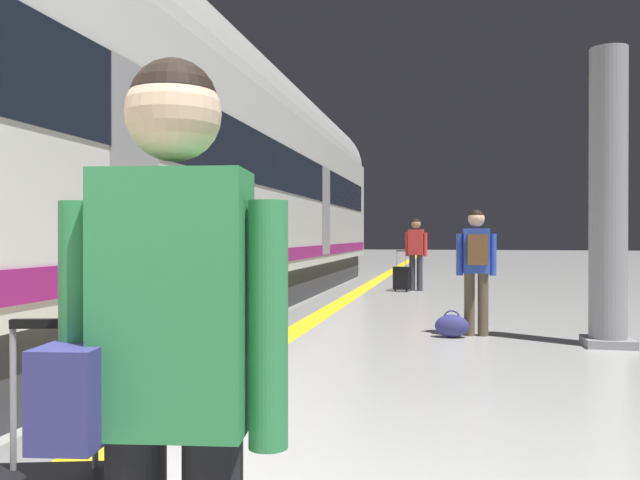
{
  "coord_description": "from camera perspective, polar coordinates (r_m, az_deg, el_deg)",
  "views": [
    {
      "loc": [
        1.32,
        -1.35,
        1.34
      ],
      "look_at": [
        -0.38,
        7.17,
        1.28
      ],
      "focal_mm": 36.65,
      "sensor_mm": 36.0,
      "label": 1
    }
  ],
  "objects": [
    {
      "name": "platform_pillar",
      "position": [
        8.62,
        23.86,
        2.92
      ],
      "size": [
        0.56,
        0.56,
        3.6
      ],
      "color": "gray",
      "rests_on": "ground"
    },
    {
      "name": "duffel_bag_near",
      "position": [
        8.81,
        11.44,
        -7.36
      ],
      "size": [
        0.44,
        0.26,
        0.36
      ],
      "color": "navy",
      "rests_on": "ground"
    },
    {
      "name": "safety_line_strip",
      "position": [
        11.63,
        0.64,
        -6.2
      ],
      "size": [
        0.36,
        80.0,
        0.01
      ],
      "primitive_type": "cube",
      "color": "yellow",
      "rests_on": "ground"
    },
    {
      "name": "high_speed_train",
      "position": [
        10.68,
        -12.44,
        6.63
      ],
      "size": [
        2.94,
        27.35,
        4.97
      ],
      "color": "#38383D",
      "rests_on": "ground"
    },
    {
      "name": "suitcase_mid",
      "position": [
        15.72,
        7.16,
        -3.3
      ],
      "size": [
        0.42,
        0.31,
        0.98
      ],
      "color": "black",
      "rests_on": "ground"
    },
    {
      "name": "passenger_near",
      "position": [
        8.94,
        13.5,
        -1.78
      ],
      "size": [
        0.53,
        0.34,
        1.69
      ],
      "color": "brown",
      "rests_on": "ground"
    },
    {
      "name": "traveller_foreground",
      "position": [
        1.63,
        -13.22,
        -11.01
      ],
      "size": [
        0.57,
        0.34,
        1.76
      ],
      "color": "black",
      "rests_on": "ground"
    },
    {
      "name": "passenger_mid",
      "position": [
        15.96,
        8.38,
        -0.77
      ],
      "size": [
        0.54,
        0.26,
        1.75
      ],
      "color": "#383842",
      "rests_on": "ground"
    },
    {
      "name": "tactile_edge_band",
      "position": [
        11.69,
        -1.02,
        -6.16
      ],
      "size": [
        0.65,
        80.0,
        0.01
      ],
      "primitive_type": "cube",
      "color": "slate",
      "rests_on": "ground"
    }
  ]
}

